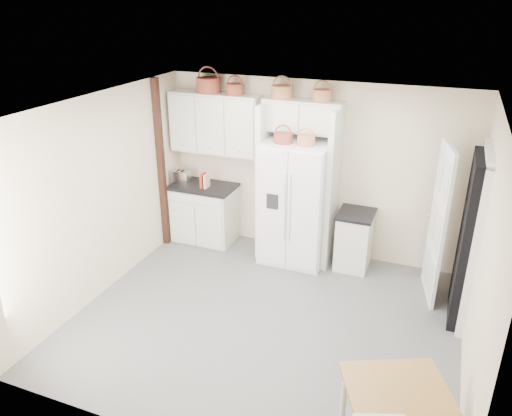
% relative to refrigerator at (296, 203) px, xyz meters
% --- Properties ---
extents(floor, '(4.50, 4.50, 0.00)m').
position_rel_refrigerator_xyz_m(floor, '(0.15, -1.61, -0.90)').
color(floor, '#545455').
rests_on(floor, ground).
extents(ceiling, '(4.50, 4.50, 0.00)m').
position_rel_refrigerator_xyz_m(ceiling, '(0.15, -1.61, 1.70)').
color(ceiling, white).
rests_on(ceiling, wall_back).
extents(wall_back, '(4.50, 0.00, 4.50)m').
position_rel_refrigerator_xyz_m(wall_back, '(0.15, 0.39, 0.40)').
color(wall_back, beige).
rests_on(wall_back, floor).
extents(wall_left, '(0.00, 4.00, 4.00)m').
position_rel_refrigerator_xyz_m(wall_left, '(-2.10, -1.61, 0.40)').
color(wall_left, beige).
rests_on(wall_left, floor).
extents(wall_right, '(0.00, 4.00, 4.00)m').
position_rel_refrigerator_xyz_m(wall_right, '(2.40, -1.61, 0.40)').
color(wall_right, beige).
rests_on(wall_right, floor).
extents(refrigerator, '(0.93, 0.75, 1.80)m').
position_rel_refrigerator_xyz_m(refrigerator, '(0.00, 0.00, 0.00)').
color(refrigerator, white).
rests_on(refrigerator, floor).
extents(base_cab_left, '(0.96, 0.61, 0.89)m').
position_rel_refrigerator_xyz_m(base_cab_left, '(-1.53, 0.09, -0.46)').
color(base_cab_left, silver).
rests_on(base_cab_left, floor).
extents(base_cab_right, '(0.46, 0.55, 0.81)m').
position_rel_refrigerator_xyz_m(base_cab_right, '(0.87, 0.09, -0.50)').
color(base_cab_right, silver).
rests_on(base_cab_right, floor).
extents(counter_left, '(1.00, 0.65, 0.04)m').
position_rel_refrigerator_xyz_m(counter_left, '(-1.53, 0.09, 0.01)').
color(counter_left, black).
rests_on(counter_left, base_cab_left).
extents(counter_right, '(0.50, 0.59, 0.04)m').
position_rel_refrigerator_xyz_m(counter_right, '(0.87, 0.09, -0.07)').
color(counter_right, black).
rests_on(counter_right, base_cab_right).
extents(toaster, '(0.29, 0.17, 0.20)m').
position_rel_refrigerator_xyz_m(toaster, '(-1.91, 0.06, 0.13)').
color(toaster, silver).
rests_on(toaster, counter_left).
extents(cookbook_red, '(0.05, 0.15, 0.23)m').
position_rel_refrigerator_xyz_m(cookbook_red, '(-1.49, 0.01, 0.14)').
color(cookbook_red, '#A93321').
rests_on(cookbook_red, counter_left).
extents(cookbook_cream, '(0.04, 0.15, 0.22)m').
position_rel_refrigerator_xyz_m(cookbook_cream, '(-1.43, 0.01, 0.14)').
color(cookbook_cream, beige).
rests_on(cookbook_cream, counter_left).
extents(basket_upper_b, '(0.36, 0.36, 0.21)m').
position_rel_refrigerator_xyz_m(basket_upper_b, '(-1.45, 0.22, 1.55)').
color(basket_upper_b, maroon).
rests_on(basket_upper_b, upper_cabinet).
extents(basket_upper_c, '(0.26, 0.26, 0.15)m').
position_rel_refrigerator_xyz_m(basket_upper_c, '(-1.03, 0.22, 1.52)').
color(basket_upper_c, maroon).
rests_on(basket_upper_c, upper_cabinet).
extents(basket_bridge_a, '(0.30, 0.30, 0.17)m').
position_rel_refrigerator_xyz_m(basket_bridge_a, '(-0.32, 0.22, 1.53)').
color(basket_bridge_a, brown).
rests_on(basket_bridge_a, bridge_cabinet).
extents(basket_bridge_b, '(0.27, 0.27, 0.15)m').
position_rel_refrigerator_xyz_m(basket_bridge_b, '(0.25, 0.22, 1.52)').
color(basket_bridge_b, brown).
rests_on(basket_bridge_b, bridge_cabinet).
extents(basket_fridge_a, '(0.26, 0.26, 0.14)m').
position_rel_refrigerator_xyz_m(basket_fridge_a, '(-0.18, -0.10, 0.97)').
color(basket_fridge_a, maroon).
rests_on(basket_fridge_a, refrigerator).
extents(basket_fridge_b, '(0.24, 0.24, 0.13)m').
position_rel_refrigerator_xyz_m(basket_fridge_b, '(0.15, -0.10, 0.97)').
color(basket_fridge_b, brown).
rests_on(basket_fridge_b, refrigerator).
extents(upper_cabinet, '(1.40, 0.34, 0.90)m').
position_rel_refrigerator_xyz_m(upper_cabinet, '(-1.35, 0.22, 1.00)').
color(upper_cabinet, silver).
rests_on(upper_cabinet, wall_back).
extents(bridge_cabinet, '(1.12, 0.34, 0.45)m').
position_rel_refrigerator_xyz_m(bridge_cabinet, '(-0.00, 0.22, 1.22)').
color(bridge_cabinet, silver).
rests_on(bridge_cabinet, wall_back).
extents(fridge_panel_left, '(0.08, 0.60, 2.30)m').
position_rel_refrigerator_xyz_m(fridge_panel_left, '(-0.51, 0.09, 0.25)').
color(fridge_panel_left, silver).
rests_on(fridge_panel_left, floor).
extents(fridge_panel_right, '(0.08, 0.60, 2.30)m').
position_rel_refrigerator_xyz_m(fridge_panel_right, '(0.51, 0.09, 0.25)').
color(fridge_panel_right, silver).
rests_on(fridge_panel_right, floor).
extents(trim_post, '(0.09, 0.09, 2.60)m').
position_rel_refrigerator_xyz_m(trim_post, '(-2.05, -0.26, 0.40)').
color(trim_post, black).
rests_on(trim_post, floor).
extents(doorway_void, '(0.18, 0.85, 2.05)m').
position_rel_refrigerator_xyz_m(doorway_void, '(2.31, -0.61, 0.12)').
color(doorway_void, black).
rests_on(doorway_void, floor).
extents(door_slab, '(0.21, 0.79, 2.05)m').
position_rel_refrigerator_xyz_m(door_slab, '(1.95, -0.28, 0.12)').
color(door_slab, white).
rests_on(door_slab, floor).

